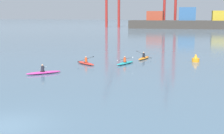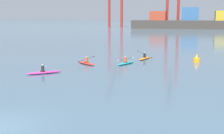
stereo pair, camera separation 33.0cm
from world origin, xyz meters
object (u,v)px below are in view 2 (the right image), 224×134
container_barge (190,22)px  kayak_red (86,63)px  channel_buoy (197,59)px  kayak_teal (126,63)px  kayak_magenta (44,72)px  kayak_orange (145,58)px

container_barge → kayak_red: container_barge is taller
channel_buoy → kayak_teal: size_ratio=0.30×
kayak_magenta → kayak_teal: (6.45, 7.80, 0.00)m
kayak_magenta → kayak_red: (2.04, 6.63, 0.00)m
channel_buoy → kayak_orange: size_ratio=0.29×
kayak_magenta → kayak_teal: bearing=50.4°
kayak_teal → kayak_red: 4.56m
kayak_magenta → kayak_red: 6.94m
container_barge → kayak_orange: 97.37m
container_barge → kayak_red: size_ratio=16.31×
container_barge → kayak_teal: size_ratio=14.48×
channel_buoy → kayak_teal: channel_buoy is taller
channel_buoy → kayak_orange: bearing=172.1°
kayak_teal → kayak_red: same height
kayak_red → channel_buoy: bearing=22.1°
container_barge → kayak_red: bearing=-95.9°
kayak_magenta → kayak_teal: size_ratio=0.87×
kayak_orange → kayak_red: kayak_orange is taller
channel_buoy → kayak_red: 13.33m
kayak_magenta → channel_buoy: bearing=38.9°
kayak_orange → kayak_teal: bearing=-107.8°
kayak_orange → channel_buoy: bearing=-7.9°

